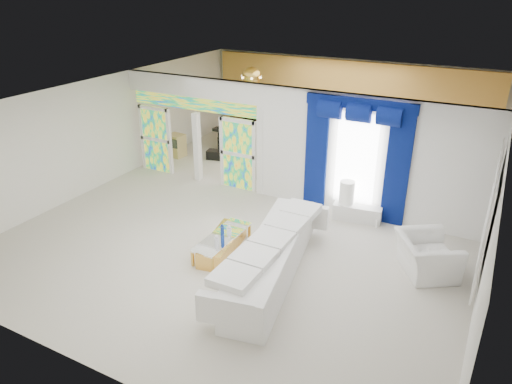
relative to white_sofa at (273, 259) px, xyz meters
The scene contains 22 objects.
floor 2.83m from the white_sofa, 118.55° to the left, with size 12.00×12.00×0.00m, color #B7AF9E.
dividing_wall 3.73m from the white_sofa, 76.83° to the left, with size 5.70×0.18×3.00m, color white.
dividing_header 5.92m from the white_sofa, 140.43° to the left, with size 4.30×0.18×0.55m, color white.
stained_panel_left 6.63m from the white_sofa, 148.34° to the left, with size 0.95×0.04×2.00m, color #994C3F.
stained_panel_right 4.47m from the white_sofa, 128.61° to the left, with size 0.95×0.04×2.00m, color #994C3F.
stained_transom 5.75m from the white_sofa, 140.43° to the left, with size 4.00×0.05×0.35m, color #994C3F.
window_pane 3.57m from the white_sofa, 80.54° to the left, with size 1.00×0.02×2.30m, color white.
blue_drape_left 3.51m from the white_sofa, 97.52° to the left, with size 0.55×0.10×2.80m, color #031441.
blue_drape_right 3.82m from the white_sofa, 64.91° to the left, with size 0.55×0.10×2.80m, color #031441.
blue_pelmet 4.17m from the white_sofa, 80.46° to the left, with size 2.60×0.12×0.25m, color #031441.
wall_mirror 4.06m from the white_sofa, 22.11° to the left, with size 0.04×2.70×1.90m, color white.
gold_curtains 8.54m from the white_sofa, 99.10° to the left, with size 9.70×0.12×2.90m, color #B77A2B.
white_sofa is the anchor object (origin of this frame).
coffee_table 1.40m from the white_sofa, 167.47° to the left, with size 0.55×1.64×0.37m, color gold.
console_table 3.20m from the white_sofa, 75.82° to the left, with size 1.16×0.37×0.39m, color silver.
table_lamp 3.15m from the white_sofa, 81.14° to the left, with size 0.36×0.36×0.58m, color white.
armchair 3.07m from the white_sofa, 29.91° to the left, with size 1.18×1.03×0.77m, color white.
grand_piano 8.11m from the white_sofa, 123.17° to the left, with size 1.34×1.76×0.89m, color black.
piano_bench 6.83m from the white_sofa, 130.54° to the left, with size 0.88×0.34×0.29m, color black.
tv_console 7.57m from the white_sofa, 140.98° to the left, with size 0.51×0.47×0.75m, color tan.
chandelier 7.26m from the white_sofa, 121.84° to the left, with size 0.60×0.60×0.60m, color gold.
decanters 1.34m from the white_sofa, 169.18° to the left, with size 0.14×0.65×0.27m.
Camera 1 is at (4.80, -9.69, 5.43)m, focal length 33.42 mm.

